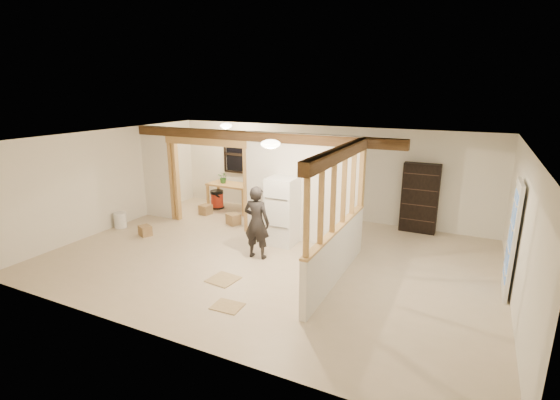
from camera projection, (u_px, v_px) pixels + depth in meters
The scene contains 30 objects.
floor at pixel (269, 257), 8.62m from camera, with size 9.00×6.50×0.01m, color #C3AD91.
ceiling at pixel (269, 139), 7.96m from camera, with size 9.00×6.50×0.01m, color white.
wall_back at pixel (324, 172), 11.11m from camera, with size 9.00×0.01×2.50m, color beige.
wall_front at pixel (158, 258), 5.47m from camera, with size 9.00×0.01×2.50m, color beige.
wall_left at pixel (110, 179), 10.18m from camera, with size 0.01×6.50×2.50m, color beige.
wall_right at pixel (522, 233), 6.39m from camera, with size 0.01×6.50×2.50m, color beige.
partition_left_stub at pixel (157, 172), 11.03m from camera, with size 0.90×0.12×2.50m, color silver.
partition_center at pixel (301, 189), 9.24m from camera, with size 2.80×0.12×2.50m, color silver.
doorway_frame at pixel (208, 184), 10.38m from camera, with size 2.46×0.14×2.20m, color tan.
header_beam_back at pixel (254, 136), 9.45m from camera, with size 7.00×0.18×0.22m, color #4D321A.
header_beam_right at pixel (340, 153), 6.97m from camera, with size 0.18×3.30×0.22m, color #4D321A.
pony_wall at pixel (336, 255), 7.47m from camera, with size 0.12×3.20×1.00m, color silver.
stud_partition at pixel (339, 194), 7.16m from camera, with size 0.14×3.20×1.32m, color tan.
window_back at pixel (240, 155), 12.05m from camera, with size 1.12×0.10×1.10m, color black.
french_door at pixel (512, 239), 6.84m from camera, with size 0.12×0.86×2.00m, color white.
ceiling_dome_main at pixel (271, 144), 7.40m from camera, with size 0.36×0.36×0.16m, color #FFEABF.
ceiling_dome_util at pixel (226, 126), 11.01m from camera, with size 0.32×0.32×0.14m, color #FFEABF.
hanging_bulb at pixel (228, 141), 10.27m from camera, with size 0.07×0.07×0.07m, color #FFD88C.
refrigerator at pixel (282, 211), 9.17m from camera, with size 0.64×0.62×1.55m, color white.
woman at pixel (257, 222), 8.40m from camera, with size 0.57×0.37×1.55m, color black.
work_table at pixel (230, 197), 11.75m from camera, with size 1.30×0.65×0.82m, color tan.
potted_plant at pixel (223, 177), 11.67m from camera, with size 0.30×0.26×0.33m, color #276827.
shop_vac at pixel (217, 199), 12.06m from camera, with size 0.43×0.43×0.56m, color #A12614.
bookshelf at pixel (420, 198), 9.93m from camera, with size 0.86×0.29×1.72m, color black.
bucket at pixel (120, 220), 10.39m from camera, with size 0.31×0.31×0.39m, color white.
box_util_a at pixel (233, 219), 10.65m from camera, with size 0.33×0.28×0.28m, color olive.
box_util_b at pixel (206, 210), 11.51m from camera, with size 0.29×0.29×0.27m, color olive.
box_front at pixel (145, 231), 9.85m from camera, with size 0.30×0.24×0.24m, color olive.
floor_panel_near at pixel (223, 279), 7.58m from camera, with size 0.51×0.51×0.02m, color tan.
floor_panel_far at pixel (227, 306), 6.65m from camera, with size 0.48×0.39×0.02m, color tan.
Camera 1 is at (3.69, -7.09, 3.46)m, focal length 26.00 mm.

